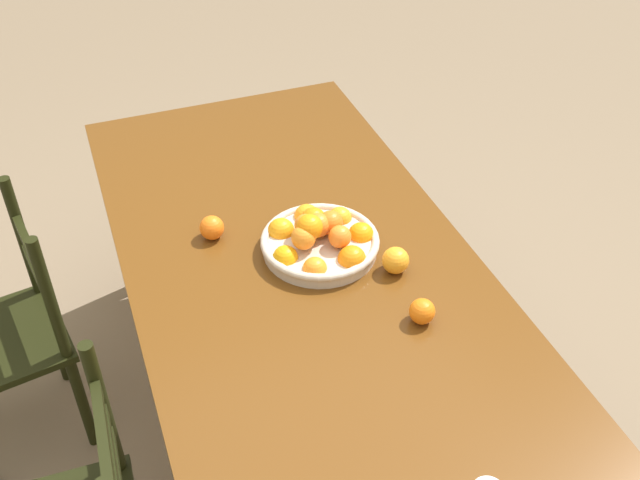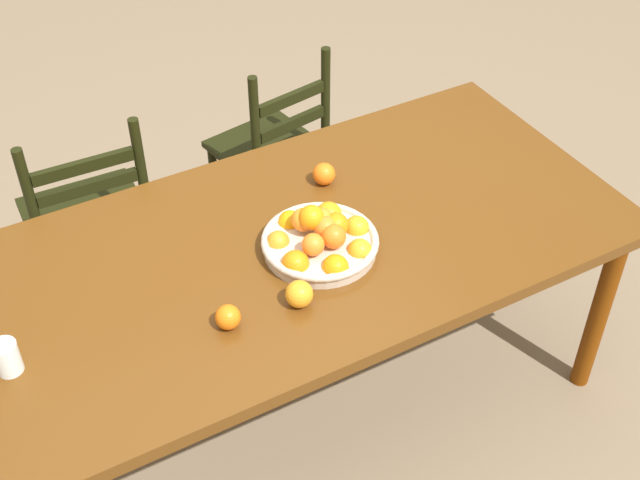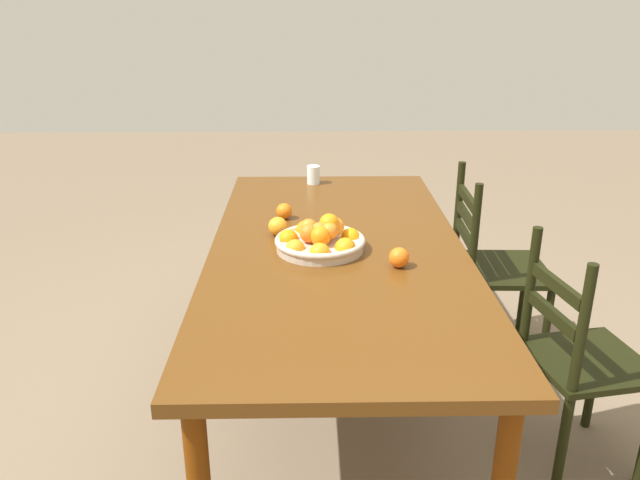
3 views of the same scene
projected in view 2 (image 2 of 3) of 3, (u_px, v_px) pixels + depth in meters
The scene contains 9 objects.
ground_plane at pixel (302, 400), 3.08m from camera, with size 12.00×12.00×0.00m, color #75634D.
dining_table at pixel (298, 257), 2.62m from camera, with size 2.04×0.99×0.76m.
chair_near_window at pixel (273, 153), 3.49m from camera, with size 0.45×0.45×0.91m.
chair_by_cabinet at pixel (90, 223), 3.11m from camera, with size 0.44×0.44×0.93m.
fruit_bowl at pixel (321, 239), 2.52m from camera, with size 0.35×0.35×0.15m.
orange_loose_0 at pixel (228, 317), 2.29m from camera, with size 0.07×0.07×0.07m, color orange.
orange_loose_1 at pixel (324, 174), 2.77m from camera, with size 0.07×0.07×0.07m, color orange.
orange_loose_2 at pixel (299, 294), 2.35m from camera, with size 0.08×0.08×0.08m, color orange.
drinking_glass at pixel (7, 357), 2.17m from camera, with size 0.07×0.07×0.09m, color silver.
Camera 2 is at (-0.88, -1.73, 2.46)m, focal length 48.04 mm.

